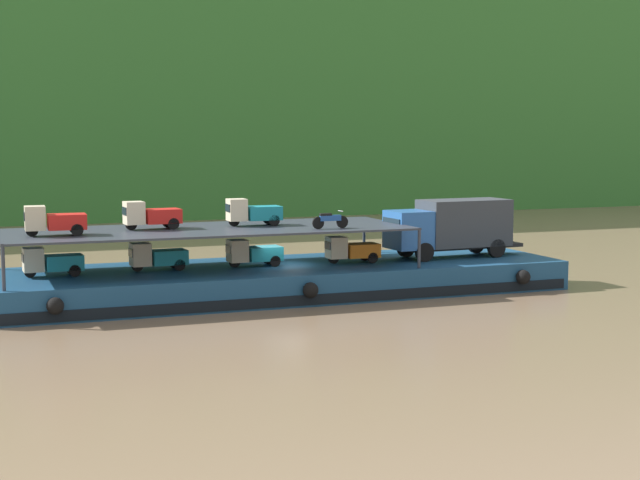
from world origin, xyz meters
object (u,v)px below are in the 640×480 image
(mini_truck_upper_mid, at_px, (151,215))
(mini_truck_upper_fore, at_px, (253,212))
(mini_truck_upper_stern, at_px, (54,221))
(mini_truck_lower_fore, at_px, (351,249))
(mini_truck_lower_mid, at_px, (253,253))
(motorcycle_upper_port, at_px, (330,220))
(mini_truck_lower_stern, at_px, (52,262))
(covered_lorry, at_px, (451,226))
(cargo_barge, at_px, (283,280))
(mini_truck_lower_aft, at_px, (157,256))

(mini_truck_upper_mid, xyz_separation_m, mini_truck_upper_fore, (5.17, 0.01, 0.00))
(mini_truck_upper_stern, xyz_separation_m, mini_truck_upper_mid, (4.69, 1.34, 0.00))
(mini_truck_lower_fore, bearing_deg, mini_truck_upper_stern, -178.92)
(mini_truck_upper_mid, distance_m, mini_truck_upper_fore, 5.17)
(mini_truck_lower_mid, relative_size, motorcycle_upper_port, 1.46)
(mini_truck_lower_mid, distance_m, mini_truck_upper_fore, 2.08)
(mini_truck_lower_mid, bearing_deg, mini_truck_upper_fore, 74.04)
(mini_truck_lower_stern, distance_m, mini_truck_upper_stern, 2.19)
(covered_lorry, height_order, mini_truck_lower_fore, covered_lorry)
(cargo_barge, distance_m, mini_truck_lower_mid, 2.10)
(mini_truck_lower_stern, xyz_separation_m, motorcycle_upper_port, (13.06, -2.29, 1.74))
(mini_truck_lower_mid, xyz_separation_m, mini_truck_lower_fore, (5.13, -0.51, 0.00))
(cargo_barge, bearing_deg, mini_truck_lower_aft, 176.54)
(mini_truck_lower_aft, distance_m, motorcycle_upper_port, 8.61)
(mini_truck_lower_fore, distance_m, mini_truck_upper_stern, 14.95)
(cargo_barge, height_order, mini_truck_lower_stern, mini_truck_lower_stern)
(mini_truck_lower_aft, height_order, mini_truck_upper_fore, mini_truck_upper_fore)
(covered_lorry, xyz_separation_m, mini_truck_lower_stern, (-20.79, 0.47, -1.00))
(mini_truck_lower_fore, distance_m, mini_truck_upper_fore, 5.46)
(cargo_barge, bearing_deg, mini_truck_upper_fore, 154.30)
(mini_truck_lower_aft, bearing_deg, mini_truck_upper_fore, 3.15)
(mini_truck_lower_mid, bearing_deg, mini_truck_lower_stern, 179.41)
(mini_truck_upper_stern, distance_m, mini_truck_upper_mid, 4.88)
(covered_lorry, distance_m, mini_truck_lower_aft, 15.84)
(cargo_barge, height_order, mini_truck_lower_aft, mini_truck_lower_aft)
(mini_truck_upper_mid, xyz_separation_m, motorcycle_upper_port, (8.28, -2.74, -0.26))
(mini_truck_lower_stern, height_order, mini_truck_upper_mid, mini_truck_upper_mid)
(mini_truck_upper_mid, relative_size, motorcycle_upper_port, 1.47)
(covered_lorry, bearing_deg, motorcycle_upper_port, -166.77)
(covered_lorry, xyz_separation_m, mini_truck_lower_aft, (-15.80, 0.66, -1.00))
(mini_truck_lower_stern, bearing_deg, motorcycle_upper_port, -9.94)
(mini_truck_lower_aft, distance_m, mini_truck_upper_fore, 5.34)
(cargo_barge, bearing_deg, mini_truck_upper_mid, 174.32)
(motorcycle_upper_port, bearing_deg, mini_truck_upper_fore, 138.64)
(mini_truck_lower_aft, height_order, mini_truck_lower_mid, same)
(covered_lorry, bearing_deg, mini_truck_lower_mid, 178.07)
(mini_truck_lower_stern, relative_size, mini_truck_upper_mid, 0.99)
(covered_lorry, bearing_deg, mini_truck_lower_aft, 177.62)
(motorcycle_upper_port, bearing_deg, mini_truck_upper_mid, 161.70)
(mini_truck_upper_fore, bearing_deg, motorcycle_upper_port, -41.36)
(mini_truck_lower_aft, height_order, mini_truck_upper_stern, mini_truck_upper_stern)
(mini_truck_lower_fore, distance_m, mini_truck_upper_mid, 10.38)
(mini_truck_lower_stern, relative_size, mini_truck_lower_mid, 1.00)
(covered_lorry, height_order, mini_truck_upper_mid, mini_truck_upper_mid)
(mini_truck_lower_aft, xyz_separation_m, mini_truck_upper_mid, (-0.22, 0.27, 2.00))
(mini_truck_upper_fore, relative_size, motorcycle_upper_port, 1.45)
(mini_truck_lower_mid, relative_size, mini_truck_lower_fore, 1.01)
(mini_truck_lower_aft, bearing_deg, mini_truck_upper_stern, -167.61)
(mini_truck_lower_aft, bearing_deg, mini_truck_lower_stern, -177.89)
(covered_lorry, relative_size, mini_truck_lower_fore, 2.87)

